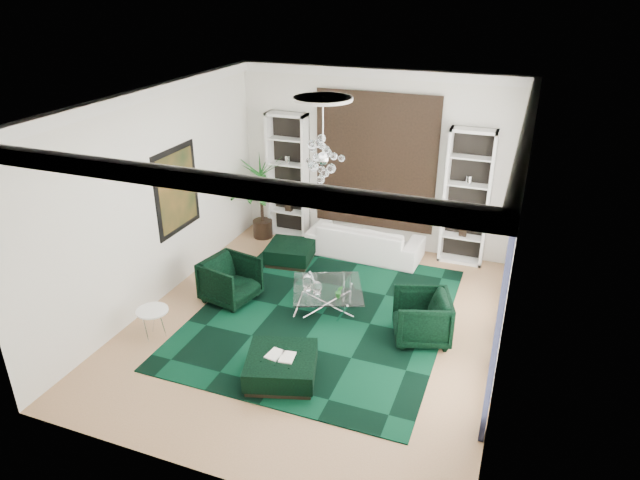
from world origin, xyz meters
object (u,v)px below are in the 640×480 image
at_px(armchair_right, 421,317).
at_px(palm, 261,187).
at_px(sofa, 365,240).
at_px(coffee_table, 327,298).
at_px(side_table, 154,324).
at_px(ottoman_front, 281,367).
at_px(armchair_left, 230,280).
at_px(ottoman_side, 290,253).

bearing_deg(armchair_right, palm, -141.54).
height_order(sofa, armchair_right, armchair_right).
bearing_deg(sofa, coffee_table, 92.38).
relative_size(coffee_table, side_table, 2.31).
bearing_deg(side_table, coffee_table, 38.21).
bearing_deg(ottoman_front, palm, 119.05).
relative_size(armchair_left, ottoman_side, 0.99).
height_order(coffee_table, ottoman_front, coffee_table).
relative_size(ottoman_side, side_table, 1.73).
relative_size(armchair_right, ottoman_front, 0.89).
distance_m(ottoman_side, palm, 1.76).
bearing_deg(coffee_table, ottoman_side, 132.95).
distance_m(armchair_right, ottoman_side, 3.59).
distance_m(armchair_left, armchair_right, 3.50).
bearing_deg(coffee_table, armchair_left, -168.69).
height_order(coffee_table, ottoman_side, coffee_table).
xyz_separation_m(sofa, armchair_left, (-1.75, -2.65, 0.06)).
xyz_separation_m(sofa, armchair_right, (1.75, -2.65, 0.06)).
distance_m(coffee_table, palm, 3.57).
bearing_deg(sofa, armchair_left, 58.94).
distance_m(ottoman_side, ottoman_front, 3.82).
distance_m(armchair_left, palm, 2.95).
relative_size(armchair_left, ottoman_front, 0.89).
height_order(ottoman_front, palm, palm).
bearing_deg(armchair_right, side_table, -88.23).
distance_m(armchair_left, side_table, 1.62).
bearing_deg(coffee_table, palm, 135.59).
xyz_separation_m(armchair_right, ottoman_side, (-3.10, 1.80, -0.21)).
height_order(sofa, palm, palm).
xyz_separation_m(armchair_right, side_table, (-4.10, -1.50, -0.16)).
relative_size(armchair_left, side_table, 1.72).
xyz_separation_m(ottoman_side, side_table, (-1.00, -3.30, 0.05)).
distance_m(sofa, side_table, 4.77).
relative_size(sofa, ottoman_front, 2.39).
xyz_separation_m(sofa, coffee_table, (0.00, -2.30, -0.14)).
relative_size(armchair_left, coffee_table, 0.75).
bearing_deg(ottoman_front, side_table, 174.05).
xyz_separation_m(armchair_right, ottoman_front, (-1.70, -1.75, -0.21)).
relative_size(armchair_left, palm, 0.37).
xyz_separation_m(armchair_left, ottoman_front, (1.80, -1.75, -0.21)).
xyz_separation_m(armchair_right, palm, (-4.20, 2.75, 0.79)).
bearing_deg(ottoman_front, ottoman_side, 111.52).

